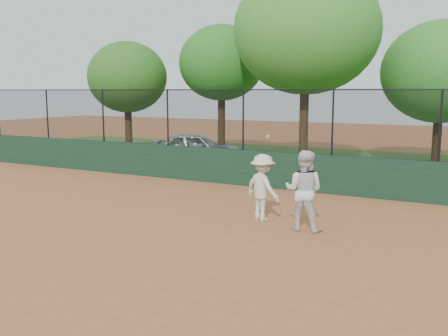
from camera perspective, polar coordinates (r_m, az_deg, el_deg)
The scene contains 11 objects.
ground at distance 11.53m, azimuth -8.74°, elevation -7.10°, with size 80.00×80.00×0.00m, color #AB6137.
back_wall at distance 16.49m, azimuth 3.74°, elevation -0.08°, with size 26.00×0.20×1.20m, color #1A3924.
grass_strip at distance 22.13m, azimuth 10.12°, elevation 0.52°, with size 36.00×12.00×0.01m, color #2A4F18.
parked_car at distance 22.06m, azimuth -3.22°, elevation 2.35°, with size 1.57×3.91×1.33m, color silver.
player_second at distance 11.41m, azimuth 9.10°, elevation -2.55°, with size 0.89×0.69×1.83m, color silver.
player_main at distance 12.20m, azimuth 4.43°, elevation -2.21°, with size 1.21×0.99×2.14m.
fence_assembly at distance 16.33m, azimuth 3.70°, elevation 5.61°, with size 26.00×0.06×2.00m.
tree_0 at distance 24.72m, azimuth -11.02°, elevation 10.12°, with size 3.92×3.56×5.49m.
tree_1 at distance 23.92m, azimuth -0.29°, elevation 11.89°, with size 4.10×3.73×6.22m.
tree_2 at distance 20.41m, azimuth 9.35°, elevation 15.26°, with size 5.80×5.27×7.99m.
tree_3 at distance 21.96m, azimuth 23.57°, elevation 10.01°, with size 4.72×4.29×5.92m.
Camera 1 is at (6.67, -8.86, 3.14)m, focal length 40.00 mm.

